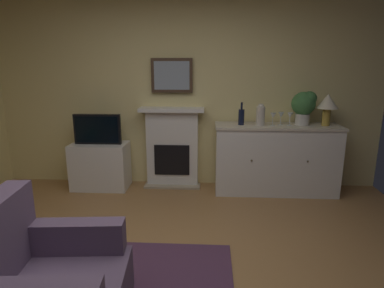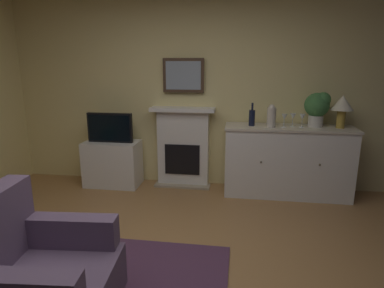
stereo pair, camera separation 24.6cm
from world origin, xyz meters
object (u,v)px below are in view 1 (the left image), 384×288
wine_glass_center (281,116)px  potted_plant_small (304,105)px  tv_set (97,129)px  framed_picture (172,75)px  wine_bottle (241,117)px  wine_glass_left (273,116)px  table_lamp (328,104)px  armchair (45,287)px  wine_glass_right (290,116)px  tv_cabinet (101,166)px  fireplace_unit (172,147)px  vase_decorative (261,115)px  sideboard_cabinet (276,159)px

wine_glass_center → potted_plant_small: 0.32m
tv_set → framed_picture: bearing=13.3°
wine_bottle → wine_glass_left: bearing=-5.9°
table_lamp → armchair: bearing=-133.8°
wine_bottle → wine_glass_right: (0.61, -0.00, 0.01)m
table_lamp → wine_bottle: 1.08m
wine_glass_left → tv_cabinet: 2.39m
wine_glass_left → tv_cabinet: size_ratio=0.22×
armchair → wine_bottle: bearing=61.6°
potted_plant_small → armchair: size_ratio=0.47×
fireplace_unit → tv_cabinet: bearing=-170.6°
wine_glass_right → potted_plant_small: potted_plant_small is taller
tv_set → vase_decorative: bearing=-1.1°
wine_glass_center → potted_plant_small: bearing=7.5°
vase_decorative → tv_set: vase_decorative is taller
table_lamp → wine_bottle: size_ratio=1.38×
table_lamp → wine_glass_right: 0.48m
wine_glass_center → vase_decorative: size_ratio=0.59×
wine_bottle → potted_plant_small: potted_plant_small is taller
framed_picture → wine_glass_center: size_ratio=3.33×
wine_glass_left → potted_plant_small: size_ratio=0.38×
wine_glass_right → vase_decorative: bearing=-173.7°
wine_bottle → wine_glass_center: 0.50m
framed_picture → tv_set: bearing=-166.7°
potted_plant_small → wine_bottle: bearing=-176.3°
framed_picture → wine_glass_left: size_ratio=3.33×
table_lamp → wine_glass_left: size_ratio=2.42×
framed_picture → table_lamp: bearing=-6.4°
sideboard_cabinet → wine_bottle: 0.73m
potted_plant_small → armchair: potted_plant_small is taller
wine_glass_center → vase_decorative: (-0.27, -0.06, 0.02)m
wine_bottle → armchair: 2.95m
framed_picture → wine_glass_right: (1.52, -0.23, -0.49)m
armchair → framed_picture: bearing=80.7°
framed_picture → armchair: bearing=-99.3°
sideboard_cabinet → wine_glass_left: size_ratio=9.67×
framed_picture → tv_set: (-0.97, -0.23, -0.69)m
table_lamp → armchair: (-2.43, -2.54, -0.80)m
wine_glass_left → tv_set: wine_glass_left is taller
table_lamp → potted_plant_small: bearing=170.6°
framed_picture → wine_bottle: 1.07m
fireplace_unit → potted_plant_small: size_ratio=2.56×
table_lamp → wine_bottle: (-1.07, -0.01, -0.17)m
tv_cabinet → potted_plant_small: size_ratio=1.74×
framed_picture → sideboard_cabinet: bearing=-9.1°
wine_glass_center → armchair: 3.22m
wine_glass_center → potted_plant_small: (0.29, 0.04, 0.13)m
table_lamp → tv_set: 2.98m
table_lamp → armchair: size_ratio=0.43×
wine_bottle → vase_decorative: 0.24m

